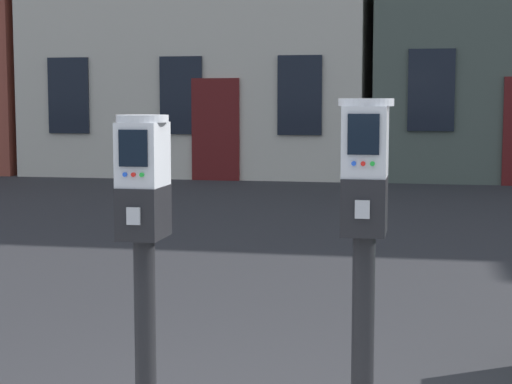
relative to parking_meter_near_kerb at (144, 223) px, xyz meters
The scene contains 2 objects.
parking_meter_near_kerb is the anchor object (origin of this frame).
parking_meter_twin_adjacent 0.91m from the parking_meter_near_kerb, ahead, with size 0.22×0.25×1.50m.
Camera 1 is at (0.85, -3.50, 1.63)m, focal length 60.20 mm.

